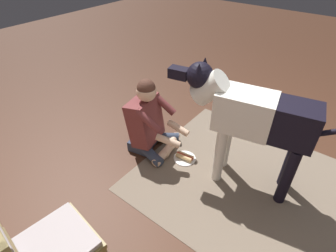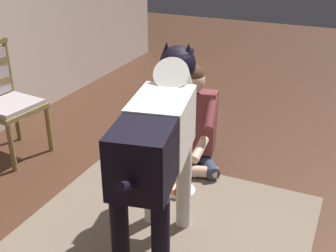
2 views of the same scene
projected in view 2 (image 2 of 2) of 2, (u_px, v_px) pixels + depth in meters
area_rug at (157, 242)px, 2.81m from camera, size 1.92×1.85×0.01m
dining_chair_right_of_pair at (2, 95)px, 3.71m from camera, size 0.51×0.51×0.98m
person_sitting_on_floor at (191, 125)px, 3.60m from camera, size 0.69×0.57×0.88m
large_dog at (160, 135)px, 2.52m from camera, size 1.47×0.47×1.19m
hot_dog_on_plate at (179, 188)px, 3.35m from camera, size 0.25×0.25×0.06m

